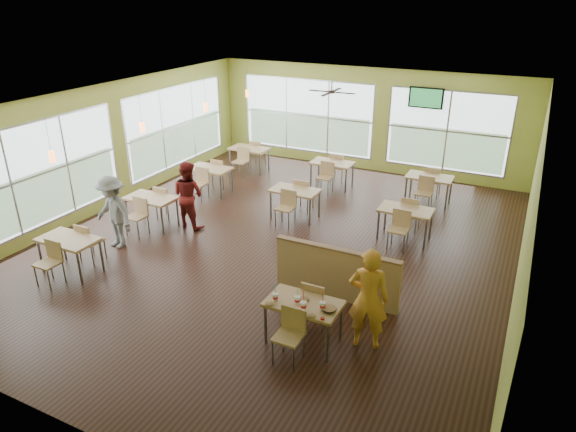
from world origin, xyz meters
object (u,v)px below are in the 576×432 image
Objects in this scene: main_table at (303,309)px; half_wall_divider at (336,273)px; man_plaid at (368,299)px; food_basket at (329,309)px.

half_wall_divider is (0.00, 1.45, -0.11)m from main_table.
main_table is 0.87× the size of man_plaid.
food_basket is at bearing 27.86° from man_plaid.
food_basket is at bearing -73.08° from half_wall_divider.
half_wall_divider is 1.37× the size of man_plaid.
main_table is 6.52× the size of food_basket.
man_plaid is at bearing 39.07° from food_basket.
main_table is 0.48m from food_basket.
half_wall_divider is at bearing 106.92° from food_basket.
man_plaid reaches higher than main_table.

